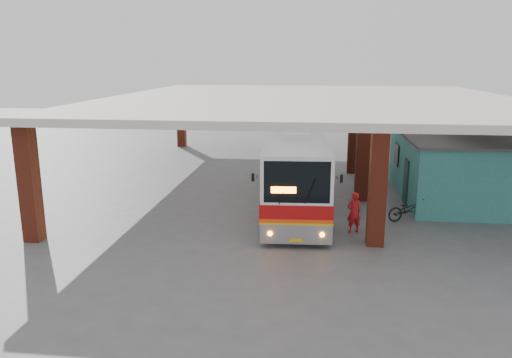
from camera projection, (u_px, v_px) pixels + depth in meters
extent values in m
plane|color=#515154|center=(295.00, 217.00, 21.35)|extent=(90.00, 90.00, 0.00)
cube|color=maroon|center=(378.00, 187.00, 17.60)|extent=(0.60, 0.60, 4.35)
cube|color=maroon|center=(362.00, 155.00, 23.40)|extent=(0.60, 0.60, 4.35)
cube|color=maroon|center=(353.00, 136.00, 29.19)|extent=(0.60, 0.60, 4.35)
cube|color=maroon|center=(29.00, 183.00, 18.07)|extent=(0.60, 0.60, 4.35)
cube|color=maroon|center=(181.00, 118.00, 38.35)|extent=(0.60, 0.60, 4.35)
cube|color=maroon|center=(443.00, 122.00, 36.12)|extent=(0.60, 0.60, 4.35)
cube|color=silver|center=(311.00, 99.00, 26.53)|extent=(21.00, 23.00, 0.30)
cube|color=#317B74|center=(455.00, 167.00, 24.01)|extent=(5.00, 8.00, 3.00)
cube|color=#464646|center=(458.00, 135.00, 23.65)|extent=(5.20, 8.20, 0.12)
cube|color=#123331|center=(406.00, 182.00, 22.95)|extent=(0.08, 0.95, 2.10)
cube|color=black|center=(397.00, 154.00, 25.67)|extent=(0.08, 1.20, 1.00)
cube|color=black|center=(396.00, 154.00, 25.68)|extent=(0.04, 1.30, 1.10)
cube|color=white|center=(294.00, 162.00, 23.08)|extent=(3.20, 12.28, 2.84)
cube|color=white|center=(295.00, 133.00, 21.74)|extent=(1.38, 3.10, 0.25)
cube|color=gray|center=(296.00, 233.00, 17.67)|extent=(2.57, 0.55, 0.71)
cube|color=#A50B0C|center=(294.00, 174.00, 23.21)|extent=(3.24, 12.28, 0.51)
cube|color=#EE430D|center=(294.00, 180.00, 23.28)|extent=(3.24, 12.28, 0.13)
cube|color=#E9A913|center=(294.00, 183.00, 23.31)|extent=(3.24, 12.28, 0.10)
cube|color=black|center=(297.00, 182.00, 17.10)|extent=(2.29, 0.23, 1.47)
cube|color=black|center=(268.00, 148.00, 23.83)|extent=(0.55, 9.11, 0.91)
cube|color=black|center=(321.00, 149.00, 23.67)|extent=(0.55, 9.11, 0.91)
cube|color=#FF5905|center=(284.00, 190.00, 17.13)|extent=(0.86, 0.10, 0.22)
sphere|color=orange|center=(270.00, 234.00, 17.52)|extent=(0.18, 0.18, 0.18)
sphere|color=orange|center=(322.00, 235.00, 17.41)|extent=(0.18, 0.18, 0.18)
cube|color=#E9A913|center=(296.00, 241.00, 17.51)|extent=(0.46, 0.06, 0.12)
cylinder|color=black|center=(267.00, 219.00, 19.35)|extent=(0.38, 1.03, 1.01)
cylinder|color=black|center=(323.00, 220.00, 19.21)|extent=(0.38, 1.03, 1.01)
cylinder|color=black|center=(273.00, 175.00, 26.92)|extent=(0.38, 1.03, 1.01)
cylinder|color=black|center=(313.00, 175.00, 26.79)|extent=(0.38, 1.03, 1.01)
cylinder|color=black|center=(274.00, 169.00, 28.20)|extent=(0.38, 1.03, 1.01)
cylinder|color=black|center=(312.00, 170.00, 28.07)|extent=(0.38, 1.03, 1.01)
imported|color=black|center=(408.00, 209.00, 20.72)|extent=(1.95, 1.29, 0.97)
imported|color=red|center=(354.00, 212.00, 19.23)|extent=(0.68, 0.57, 1.60)
cube|color=red|center=(381.00, 180.00, 26.90)|extent=(0.57, 0.57, 0.06)
cube|color=red|center=(384.00, 175.00, 26.76)|extent=(0.19, 0.44, 0.64)
cylinder|color=black|center=(376.00, 182.00, 26.85)|extent=(0.03, 0.03, 0.21)
cylinder|color=black|center=(383.00, 183.00, 26.70)|extent=(0.03, 0.03, 0.21)
cylinder|color=black|center=(378.00, 181.00, 27.17)|extent=(0.03, 0.03, 0.21)
cylinder|color=black|center=(384.00, 182.00, 27.02)|extent=(0.03, 0.03, 0.21)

